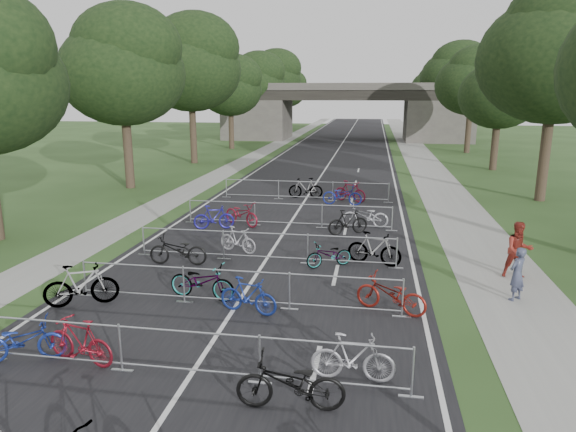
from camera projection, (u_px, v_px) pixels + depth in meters
name	position (u px, v px, depth m)	size (l,w,h in m)	color
road	(336.00, 152.00, 51.96)	(11.00, 140.00, 0.01)	black
sidewalk_right	(417.00, 154.00, 50.69)	(3.00, 140.00, 0.01)	gray
sidewalk_left	(264.00, 151.00, 53.15)	(2.00, 140.00, 0.01)	gray
lane_markings	(336.00, 152.00, 51.96)	(0.12, 140.00, 0.00)	silver
overpass_bridge	(346.00, 112.00, 65.52)	(31.00, 8.00, 7.05)	#484440
tree_left_1	(123.00, 69.00, 30.89)	(7.56, 7.56, 11.53)	#33261C
tree_right_1	(559.00, 53.00, 26.86)	(8.18, 8.18, 12.47)	#33261C
tree_left_2	(191.00, 65.00, 42.21)	(8.40, 8.40, 12.81)	#33261C
tree_right_2	(501.00, 92.00, 38.83)	(6.16, 6.16, 9.39)	#33261C
tree_left_3	(231.00, 87.00, 54.10)	(6.72, 6.72, 10.25)	#33261C
tree_right_3	(473.00, 82.00, 50.11)	(7.17, 7.17, 10.93)	#33261C
tree_left_4	(256.00, 81.00, 65.42)	(7.56, 7.56, 11.53)	#33261C
tree_right_4	(456.00, 76.00, 61.39)	(8.18, 8.18, 12.47)	#33261C
tree_left_5	(274.00, 78.00, 76.74)	(8.40, 8.40, 12.81)	#33261C
tree_right_5	(442.00, 92.00, 73.35)	(6.16, 6.16, 9.39)	#33261C
tree_left_6	(287.00, 89.00, 88.63)	(6.72, 6.72, 10.25)	#33261C
tree_right_6	(433.00, 86.00, 84.64)	(7.17, 7.17, 10.93)	#33261C
barrier_row_2	(188.00, 354.00, 10.78)	(9.70, 0.08, 1.10)	#AAAEB3
barrier_row_3	(236.00, 288.00, 14.43)	(9.70, 0.08, 1.10)	#AAAEB3
barrier_row_4	(265.00, 247.00, 18.26)	(9.70, 0.08, 1.10)	#AAAEB3
barrier_row_5	(288.00, 215.00, 23.06)	(9.70, 0.08, 1.10)	#AAAEB3
barrier_row_6	(305.00, 190.00, 28.82)	(9.70, 0.08, 1.10)	#AAAEB3
bike_8	(22.00, 341.00, 11.46)	(0.65, 1.87, 0.98)	navy
bike_9	(80.00, 341.00, 11.33)	(0.51, 1.79, 1.08)	maroon
bike_10	(290.00, 384.00, 9.66)	(0.73, 2.09, 1.10)	black
bike_11	(353.00, 358.00, 10.63)	(0.50, 1.77, 1.07)	#9E9DA4
bike_12	(81.00, 285.00, 14.43)	(0.57, 2.03, 1.22)	#AAAEB3
bike_13	(202.00, 282.00, 14.92)	(0.72, 2.05, 1.08)	#AAAEB3
bike_14	(248.00, 296.00, 13.94)	(0.48, 1.70, 1.02)	navy
bike_15	(391.00, 295.00, 14.00)	(0.69, 1.99, 1.05)	maroon
bike_16	(178.00, 250.00, 17.89)	(0.71, 2.03, 1.07)	black
bike_17	(238.00, 240.00, 19.31)	(0.47, 1.65, 0.99)	#AEADB5
bike_18	(329.00, 255.00, 17.69)	(0.58, 1.68, 0.88)	#AAAEB3
bike_19	(374.00, 249.00, 17.90)	(0.55, 1.94, 1.17)	#AAAEB3
bike_20	(214.00, 217.00, 22.60)	(0.51, 1.79, 1.08)	navy
bike_21	(242.00, 214.00, 23.27)	(0.72, 2.06, 1.08)	maroon
bike_22	(348.00, 222.00, 21.78)	(0.51, 1.80, 1.08)	black
bike_23	(365.00, 216.00, 22.91)	(0.71, 2.03, 1.07)	#AAABB2
bike_25	(306.00, 188.00, 29.27)	(0.55, 1.95, 1.17)	#AAAEB3
bike_26	(342.00, 195.00, 27.49)	(0.74, 2.11, 1.11)	navy
bike_27	(350.00, 192.00, 28.31)	(0.55, 1.94, 1.17)	maroon
pedestrian_a	(517.00, 274.00, 14.78)	(0.58, 0.38, 1.59)	#393E56
pedestrian_b	(519.00, 250.00, 16.58)	(0.90, 0.70, 1.86)	maroon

